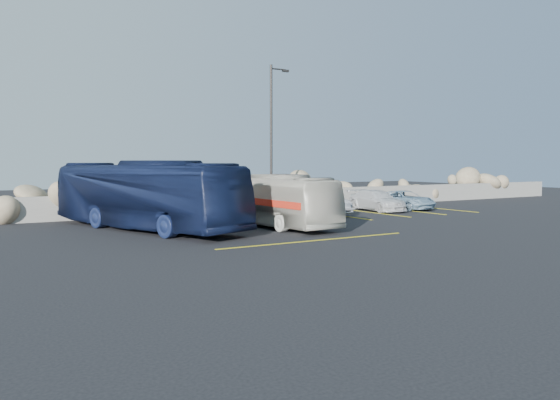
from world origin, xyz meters
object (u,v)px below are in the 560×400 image
lamppost (272,135)px  tour_coach (146,195)px  vintage_bus (269,200)px  car_d (405,200)px  car_b (322,202)px  car_a (292,204)px  car_c (377,201)px

lamppost → tour_coach: (-7.87, -3.01, -2.84)m
vintage_bus → car_d: bearing=12.9°
lamppost → car_d: 9.38m
tour_coach → car_b: size_ratio=2.60×
car_b → lamppost: bearing=153.5°
car_a → car_d: 8.04m
vintage_bus → car_b: bearing=28.2°
car_a → car_b: (1.87, -0.10, 0.01)m
car_a → car_c: 5.89m
vintage_bus → car_b: (5.01, 3.00, -0.49)m
car_d → car_a: bearing=178.7°
car_c → vintage_bus: bearing=-157.0°
car_a → car_d: car_a is taller
car_b → car_d: 6.18m
car_a → car_b: 1.87m
car_d → car_b: bearing=179.6°
lamppost → car_b: 4.53m
car_c → car_b: bearing=-173.9°
tour_coach → car_d: size_ratio=2.61×
car_a → car_c: size_ratio=0.93×
tour_coach → car_c: tour_coach is taller
lamppost → car_b: lamppost is taller
vintage_bus → tour_coach: (-5.19, 1.34, 0.30)m
car_b → car_c: 4.02m
lamppost → tour_coach: bearing=-159.0°
lamppost → vintage_bus: 6.00m
lamppost → car_c: lamppost is taller
tour_coach → car_c: size_ratio=2.53×
car_a → car_d: size_ratio=0.96×
lamppost → car_b: bearing=-30.2°
lamppost → car_c: 7.45m
lamppost → car_a: bearing=-69.7°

